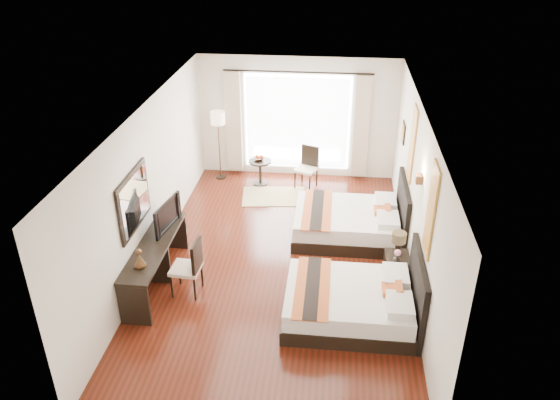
# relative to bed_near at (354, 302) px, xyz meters

# --- Properties ---
(floor) EXTENTS (4.50, 7.50, 0.01)m
(floor) POSITION_rel_bed_near_xyz_m (-1.29, 1.36, -0.30)
(floor) COLOR #37170A
(floor) RESTS_ON ground
(ceiling) EXTENTS (4.50, 7.50, 0.02)m
(ceiling) POSITION_rel_bed_near_xyz_m (-1.29, 1.36, 2.49)
(ceiling) COLOR white
(ceiling) RESTS_ON wall_headboard
(wall_headboard) EXTENTS (0.01, 7.50, 2.80)m
(wall_headboard) POSITION_rel_bed_near_xyz_m (0.95, 1.36, 1.10)
(wall_headboard) COLOR silver
(wall_headboard) RESTS_ON floor
(wall_desk) EXTENTS (0.01, 7.50, 2.80)m
(wall_desk) POSITION_rel_bed_near_xyz_m (-3.54, 1.36, 1.10)
(wall_desk) COLOR silver
(wall_desk) RESTS_ON floor
(wall_window) EXTENTS (4.50, 0.01, 2.80)m
(wall_window) POSITION_rel_bed_near_xyz_m (-1.29, 5.11, 1.10)
(wall_window) COLOR silver
(wall_window) RESTS_ON floor
(wall_entry) EXTENTS (4.50, 0.01, 2.80)m
(wall_entry) POSITION_rel_bed_near_xyz_m (-1.29, -2.38, 1.10)
(wall_entry) COLOR silver
(wall_entry) RESTS_ON floor
(window_glass) EXTENTS (2.40, 0.02, 2.20)m
(window_glass) POSITION_rel_bed_near_xyz_m (-1.29, 5.09, 1.00)
(window_glass) COLOR white
(window_glass) RESTS_ON wall_window
(sheer_curtain) EXTENTS (2.30, 0.02, 2.10)m
(sheer_curtain) POSITION_rel_bed_near_xyz_m (-1.29, 5.03, 1.00)
(sheer_curtain) COLOR white
(sheer_curtain) RESTS_ON wall_window
(drape_left) EXTENTS (0.35, 0.14, 2.35)m
(drape_left) POSITION_rel_bed_near_xyz_m (-2.74, 4.99, 0.98)
(drape_left) COLOR tan
(drape_left) RESTS_ON floor
(drape_right) EXTENTS (0.35, 0.14, 2.35)m
(drape_right) POSITION_rel_bed_near_xyz_m (0.16, 4.99, 0.98)
(drape_right) COLOR tan
(drape_right) RESTS_ON floor
(art_panel_near) EXTENTS (0.03, 0.50, 1.35)m
(art_panel_near) POSITION_rel_bed_near_xyz_m (0.94, -0.00, 1.65)
(art_panel_near) COLOR maroon
(art_panel_near) RESTS_ON wall_headboard
(art_panel_far) EXTENTS (0.03, 0.50, 1.35)m
(art_panel_far) POSITION_rel_bed_near_xyz_m (0.94, 2.42, 1.65)
(art_panel_far) COLOR maroon
(art_panel_far) RESTS_ON wall_headboard
(wall_sconce) EXTENTS (0.10, 0.14, 0.14)m
(wall_sconce) POSITION_rel_bed_near_xyz_m (0.90, 1.06, 1.62)
(wall_sconce) COLOR #4D331B
(wall_sconce) RESTS_ON wall_headboard
(mirror_frame) EXTENTS (0.04, 1.25, 0.95)m
(mirror_frame) POSITION_rel_bed_near_xyz_m (-3.51, 0.57, 1.25)
(mirror_frame) COLOR black
(mirror_frame) RESTS_ON wall_desk
(mirror_glass) EXTENTS (0.01, 1.12, 0.82)m
(mirror_glass) POSITION_rel_bed_near_xyz_m (-3.49, 0.57, 1.25)
(mirror_glass) COLOR white
(mirror_glass) RESTS_ON mirror_frame
(bed_near) EXTENTS (2.02, 1.57, 1.14)m
(bed_near) POSITION_rel_bed_near_xyz_m (0.00, 0.00, 0.00)
(bed_near) COLOR black
(bed_near) RESTS_ON floor
(bed_far) EXTENTS (2.07, 1.61, 1.17)m
(bed_far) POSITION_rel_bed_near_xyz_m (-0.02, 2.42, 0.01)
(bed_far) COLOR black
(bed_far) RESTS_ON floor
(nightstand) EXTENTS (0.40, 0.50, 0.48)m
(nightstand) POSITION_rel_bed_near_xyz_m (0.72, 1.06, -0.06)
(nightstand) COLOR black
(nightstand) RESTS_ON floor
(table_lamp) EXTENTS (0.24, 0.24, 0.38)m
(table_lamp) POSITION_rel_bed_near_xyz_m (0.72, 1.15, 0.46)
(table_lamp) COLOR black
(table_lamp) RESTS_ON nightstand
(vase) EXTENTS (0.16, 0.16, 0.14)m
(vase) POSITION_rel_bed_near_xyz_m (0.68, 0.86, 0.27)
(vase) COLOR black
(vase) RESTS_ON nightstand
(console_desk) EXTENTS (0.50, 2.20, 0.76)m
(console_desk) POSITION_rel_bed_near_xyz_m (-3.28, 0.57, 0.08)
(console_desk) COLOR black
(console_desk) RESTS_ON floor
(television) EXTENTS (0.27, 0.89, 0.51)m
(television) POSITION_rel_bed_near_xyz_m (-3.26, 1.12, 0.71)
(television) COLOR black
(television) RESTS_ON console_desk
(bronze_figurine) EXTENTS (0.24, 0.24, 0.28)m
(bronze_figurine) POSITION_rel_bed_near_xyz_m (-3.28, -0.07, 0.60)
(bronze_figurine) COLOR #4D331B
(bronze_figurine) RESTS_ON console_desk
(desk_chair) EXTENTS (0.49, 0.49, 0.99)m
(desk_chair) POSITION_rel_bed_near_xyz_m (-2.69, 0.36, 0.01)
(desk_chair) COLOR beige
(desk_chair) RESTS_ON floor
(floor_lamp) EXTENTS (0.33, 0.33, 1.62)m
(floor_lamp) POSITION_rel_bed_near_xyz_m (-3.05, 4.71, 1.07)
(floor_lamp) COLOR black
(floor_lamp) RESTS_ON floor
(side_table) EXTENTS (0.51, 0.51, 0.58)m
(side_table) POSITION_rel_bed_near_xyz_m (-2.08, 4.47, -0.00)
(side_table) COLOR black
(side_table) RESTS_ON floor
(fruit_bowl) EXTENTS (0.30, 0.30, 0.06)m
(fruit_bowl) POSITION_rel_bed_near_xyz_m (-2.11, 4.51, 0.32)
(fruit_bowl) COLOR #482819
(fruit_bowl) RESTS_ON side_table
(window_chair) EXTENTS (0.57, 0.57, 0.95)m
(window_chair) POSITION_rel_bed_near_xyz_m (-1.02, 4.45, -0.01)
(window_chair) COLOR beige
(window_chair) RESTS_ON floor
(jute_rug) EXTENTS (1.47, 1.09, 0.01)m
(jute_rug) POSITION_rel_bed_near_xyz_m (-1.69, 3.88, -0.29)
(jute_rug) COLOR tan
(jute_rug) RESTS_ON floor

